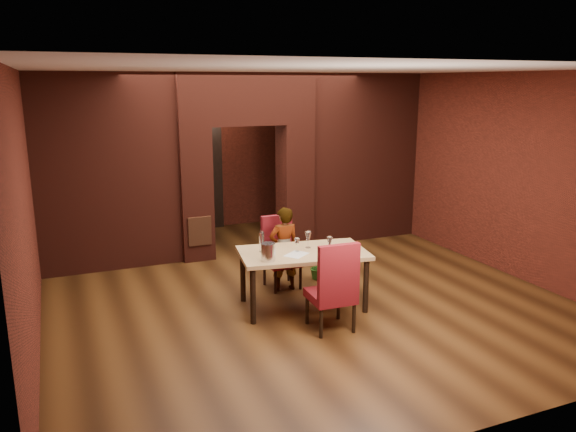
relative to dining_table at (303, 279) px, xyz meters
name	(u,v)px	position (x,y,z in m)	size (l,w,h in m)	color
floor	(290,286)	(0.14, 0.79, -0.40)	(8.00, 8.00, 0.00)	#492B12
ceiling	(290,70)	(0.14, 0.79, 2.80)	(7.00, 8.00, 0.04)	silver
wall_back	(215,152)	(0.14, 4.79, 1.20)	(7.00, 0.04, 3.20)	maroon
wall_front	(481,262)	(0.14, -3.21, 1.20)	(7.00, 0.04, 3.20)	maroon
wall_left	(27,203)	(-3.36, 0.79, 1.20)	(0.04, 8.00, 3.20)	maroon
wall_right	(480,169)	(3.64, 0.79, 1.20)	(0.04, 8.00, 3.20)	maroon
pillar_left	(194,194)	(-0.81, 2.79, 0.75)	(0.55, 0.55, 2.30)	maroon
pillar_right	(295,186)	(1.09, 2.79, 0.75)	(0.55, 0.55, 2.30)	maroon
lintel	(245,99)	(0.14, 2.79, 2.35)	(2.45, 0.55, 0.90)	maroon
wing_wall_left	(108,173)	(-2.22, 2.79, 1.20)	(2.27, 0.35, 3.20)	maroon
wing_wall_right	(361,158)	(2.50, 2.79, 1.20)	(2.27, 0.35, 3.20)	maroon
vent_panel	(200,231)	(-0.81, 2.49, 0.15)	(0.40, 0.03, 0.50)	brown
rear_door	(198,180)	(-0.26, 4.73, 0.65)	(0.90, 0.08, 2.10)	black
rear_door_frame	(199,180)	(-0.26, 4.69, 0.65)	(1.02, 0.04, 2.22)	black
dining_table	(303,279)	(0.00, 0.00, 0.00)	(1.71, 0.96, 0.80)	tan
chair_far	(282,253)	(0.03, 0.82, 0.14)	(0.49, 0.49, 1.08)	maroon
chair_near	(331,285)	(0.03, -0.78, 0.18)	(0.53, 0.53, 1.16)	maroon
person_seated	(284,249)	(0.01, 0.70, 0.23)	(0.46, 0.30, 1.27)	silver
wine_glass_a	(297,245)	(-0.08, 0.02, 0.49)	(0.08, 0.08, 0.19)	white
wine_glass_b	(308,240)	(0.13, 0.12, 0.52)	(0.09, 0.09, 0.23)	white
wine_glass_c	(330,244)	(0.33, -0.14, 0.50)	(0.08, 0.08, 0.20)	silver
tasting_sheet	(296,255)	(-0.15, -0.11, 0.40)	(0.31, 0.23, 0.00)	silver
wine_bucket	(268,252)	(-0.58, -0.20, 0.52)	(0.19, 0.19, 0.23)	silver
water_bottle	(262,241)	(-0.53, 0.20, 0.55)	(0.07, 0.07, 0.29)	white
potted_plant	(318,266)	(0.69, 0.94, -0.19)	(0.37, 0.32, 0.41)	#275B1B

